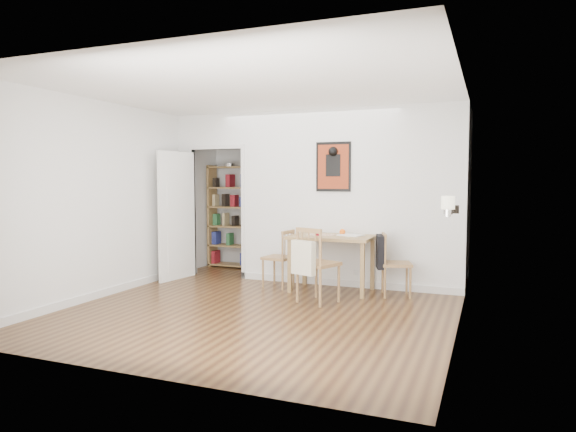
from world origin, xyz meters
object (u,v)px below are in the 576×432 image
at_px(bookshelf, 230,217).
at_px(mantel_lamp, 448,204).
at_px(chair_front, 317,264).
at_px(ceramic_jar_a, 448,209).
at_px(chair_left, 278,258).
at_px(ceramic_jar_b, 456,209).
at_px(dining_table, 332,242).
at_px(notebook, 351,235).
at_px(orange_fruit, 342,232).
at_px(fireplace, 453,262).
at_px(red_glass, 318,232).
at_px(chair_right, 395,263).

height_order(bookshelf, mantel_lamp, bookshelf).
relative_size(chair_front, ceramic_jar_a, 7.83).
height_order(mantel_lamp, ceramic_jar_a, mantel_lamp).
bearing_deg(ceramic_jar_a, chair_left, 166.24).
bearing_deg(ceramic_jar_a, ceramic_jar_b, 67.81).
xyz_separation_m(dining_table, notebook, (0.25, 0.09, 0.10)).
bearing_deg(bookshelf, ceramic_jar_a, -26.12).
bearing_deg(orange_fruit, fireplace, -29.37).
bearing_deg(ceramic_jar_a, bookshelf, 153.88).
distance_m(chair_left, red_glass, 0.75).
height_order(dining_table, notebook, notebook).
relative_size(chair_left, ceramic_jar_b, 8.62).
bearing_deg(chair_left, chair_front, -39.99).
bearing_deg(chair_right, ceramic_jar_a, -41.12).
xyz_separation_m(chair_front, ceramic_jar_a, (1.57, 0.11, 0.73)).
height_order(chair_left, ceramic_jar_a, ceramic_jar_a).
bearing_deg(chair_front, mantel_lamp, -11.64).
distance_m(chair_right, chair_front, 1.12).
distance_m(chair_right, ceramic_jar_a, 1.23).
distance_m(bookshelf, notebook, 2.82).
relative_size(fireplace, ceramic_jar_a, 10.10).
bearing_deg(ceramic_jar_a, notebook, 152.61).
height_order(chair_right, red_glass, red_glass).
xyz_separation_m(red_glass, notebook, (0.43, 0.15, -0.04)).
height_order(red_glass, mantel_lamp, mantel_lamp).
relative_size(fireplace, orange_fruit, 14.78).
height_order(chair_right, ceramic_jar_a, ceramic_jar_a).
height_order(red_glass, notebook, red_glass).
bearing_deg(orange_fruit, bookshelf, 154.52).
relative_size(chair_right, chair_front, 0.88).
bearing_deg(orange_fruit, dining_table, -126.29).
distance_m(notebook, ceramic_jar_a, 1.57).
bearing_deg(notebook, bookshelf, 154.56).
xyz_separation_m(orange_fruit, ceramic_jar_b, (1.55, -0.59, 0.38)).
distance_m(dining_table, bookshelf, 2.64).
height_order(chair_left, ceramic_jar_b, ceramic_jar_b).
bearing_deg(chair_right, chair_front, -139.14).
distance_m(bookshelf, ceramic_jar_b, 4.33).
bearing_deg(mantel_lamp, bookshelf, 149.10).
distance_m(orange_fruit, mantel_lamp, 1.99).
bearing_deg(fireplace, chair_left, 164.11).
xyz_separation_m(bookshelf, ceramic_jar_a, (3.89, -1.91, 0.32)).
height_order(red_glass, orange_fruit, red_glass).
relative_size(chair_front, mantel_lamp, 4.30).
height_order(chair_left, orange_fruit, orange_fruit).
bearing_deg(chair_right, orange_fruit, 170.08).
xyz_separation_m(chair_right, ceramic_jar_b, (0.79, -0.45, 0.77)).
bearing_deg(red_glass, mantel_lamp, -28.66).
distance_m(chair_left, notebook, 1.12).
bearing_deg(chair_left, notebook, 5.94).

